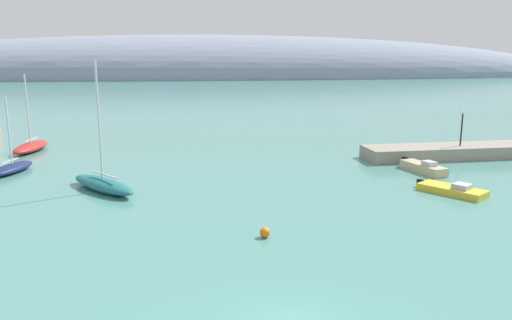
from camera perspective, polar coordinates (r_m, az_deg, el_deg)
name	(u,v)px	position (r m, az deg, el deg)	size (l,w,h in m)	color
breakwater_rocks	(482,150)	(58.81, 24.30, 1.01)	(25.96, 4.30, 1.31)	gray
distant_ridge	(208,77)	(250.89, -5.42, 9.33)	(386.78, 70.04, 40.93)	gray
sailboat_red_near_shore	(31,146)	(61.92, -24.24, 1.41)	(3.31, 7.49, 8.62)	red
sailboat_navy_mid_mooring	(12,168)	(51.46, -25.97, -0.78)	(3.36, 6.10, 7.08)	navy
sailboat_teal_outer_mooring	(103,184)	(41.80, -17.02, -2.60)	(6.63, 7.49, 10.29)	#1E6B70
motorboat_sand_alongside_breakwater	(423,168)	(48.88, 18.50, -0.82)	(2.67, 5.49, 1.19)	#C6B284
motorboat_yellow_outer	(453,190)	(42.18, 21.46, -3.16)	(4.50, 5.29, 0.93)	yellow
mooring_buoy_orange	(265,232)	(30.05, 1.03, -8.23)	(0.63, 0.63, 0.63)	orange
harbor_lamp_post	(462,124)	(56.59, 22.38, 3.84)	(0.36, 0.36, 3.70)	black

